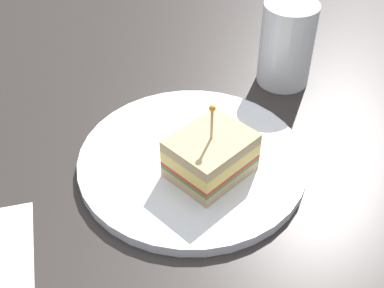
{
  "coord_description": "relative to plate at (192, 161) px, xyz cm",
  "views": [
    {
      "loc": [
        12.63,
        -41.62,
        41.74
      ],
      "look_at": [
        0.0,
        0.0,
        3.25
      ],
      "focal_mm": 47.63,
      "sensor_mm": 36.0,
      "label": 1
    }
  ],
  "objects": [
    {
      "name": "ground_plane",
      "position": [
        0.0,
        0.0,
        -1.63
      ],
      "size": [
        118.57,
        118.57,
        2.0
      ],
      "primitive_type": "cube",
      "color": "#2D2826"
    },
    {
      "name": "plate",
      "position": [
        0.0,
        0.0,
        0.0
      ],
      "size": [
        26.66,
        26.66,
        1.25
      ],
      "primitive_type": "cylinder",
      "color": "white",
      "rests_on": "ground_plane"
    },
    {
      "name": "sandwich_half_center",
      "position": [
        2.69,
        -1.77,
        3.15
      ],
      "size": [
        10.23,
        10.9,
        9.4
      ],
      "color": "tan",
      "rests_on": "plate"
    },
    {
      "name": "drink_glass",
      "position": [
        7.27,
        20.71,
        4.58
      ],
      "size": [
        7.36,
        7.36,
        11.76
      ],
      "color": "silver",
      "rests_on": "ground_plane"
    }
  ]
}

